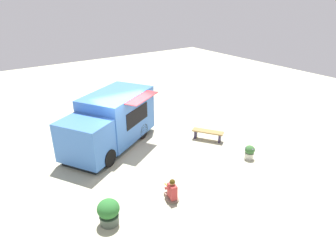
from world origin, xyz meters
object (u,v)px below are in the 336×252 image
object	(u,v)px
planter_flowering_far	(250,152)
planter_flowering_near	(149,107)
plaza_bench	(208,133)
person_customer	(172,192)
food_truck	(111,122)
planter_flowering_side	(109,212)

from	to	relation	value
planter_flowering_far	planter_flowering_near	bearing A→B (deg)	-174.71
planter_flowering_near	plaza_bench	bearing A→B (deg)	4.76
planter_flowering_near	person_customer	bearing A→B (deg)	-26.28
food_truck	person_customer	distance (m)	4.99
planter_flowering_near	plaza_bench	size ratio (longest dim) A/B	0.42
person_customer	planter_flowering_near	size ratio (longest dim) A/B	1.39
food_truck	planter_flowering_near	bearing A→B (deg)	125.47
planter_flowering_side	plaza_bench	bearing A→B (deg)	111.51
person_customer	plaza_bench	distance (m)	4.91
planter_flowering_far	plaza_bench	distance (m)	2.38
food_truck	planter_flowering_near	size ratio (longest dim) A/B	8.62
planter_flowering_far	person_customer	bearing A→B (deg)	-85.71
person_customer	planter_flowering_near	xyz separation A→B (m)	(-7.50, 3.70, -0.02)
plaza_bench	person_customer	bearing A→B (deg)	-56.71
planter_flowering_near	planter_flowering_side	xyz separation A→B (m)	(7.31, -5.96, 0.14)
person_customer	plaza_bench	size ratio (longest dim) A/B	0.58
person_customer	food_truck	bearing A→B (deg)	179.02
food_truck	planter_flowering_far	size ratio (longest dim) A/B	8.62
planter_flowering_near	planter_flowering_far	bearing A→B (deg)	5.29
planter_flowering_near	planter_flowering_far	xyz separation A→B (m)	(7.17, 0.66, 0.02)
food_truck	planter_flowering_far	bearing A→B (deg)	43.01
planter_flowering_far	planter_flowering_side	world-z (taller)	planter_flowering_side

